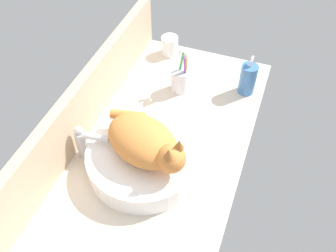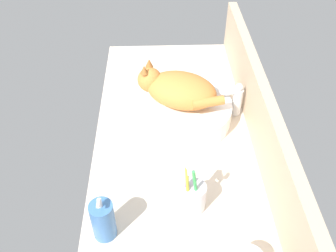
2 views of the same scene
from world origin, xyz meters
TOP-DOWN VIEW (x-y plane):
  - ground_plane at (0.00, 0.00)cm, footprint 120.02×58.02cm
  - backsplash_panel at (0.00, 27.21)cm, footprint 120.02×3.60cm
  - sink_basin at (-6.77, 1.53)cm, footprint 36.71×36.71cm
  - cat at (-7.23, 0.24)cm, footprint 25.31×30.17cm
  - faucet at (-9.06, 21.28)cm, footprint 4.04×11.86cm
  - soap_dispenser at (40.56, -22.09)cm, footprint 6.40×6.40cm
  - toothbrush_cup at (32.74, 2.70)cm, footprint 6.96×6.96cm
  - water_glass at (53.42, 14.39)cm, footprint 7.27×7.27cm

SIDE VIEW (x-z plane):
  - ground_plane at x=0.00cm, z-range -4.00..0.00cm
  - water_glass at x=53.42cm, z-range -0.58..7.58cm
  - sink_basin at x=-6.77cm, z-range 0.00..7.68cm
  - toothbrush_cup at x=32.74cm, z-range -4.19..14.50cm
  - soap_dispenser at x=40.56cm, z-range -1.55..14.20cm
  - faucet at x=-9.06cm, z-range 0.50..14.10cm
  - backsplash_panel at x=0.00cm, z-range 0.00..21.13cm
  - cat at x=-7.23cm, z-range 6.44..20.44cm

